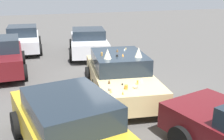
{
  "coord_description": "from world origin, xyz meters",
  "views": [
    {
      "loc": [
        -7.9,
        3.16,
        3.51
      ],
      "look_at": [
        0.0,
        0.3,
        0.9
      ],
      "focal_mm": 42.7,
      "sensor_mm": 36.0,
      "label": 1
    }
  ],
  "objects_px": {
    "parked_sedan_row_back_far": "(69,125)",
    "parked_sedan_near_right": "(0,56)",
    "parked_sedan_far_right": "(23,39)",
    "parked_sedan_row_back_center": "(88,42)",
    "art_car_decorated": "(120,74)"
  },
  "relations": [
    {
      "from": "art_car_decorated",
      "to": "parked_sedan_near_right",
      "type": "distance_m",
      "value": 5.45
    },
    {
      "from": "parked_sedan_far_right",
      "to": "parked_sedan_row_back_center",
      "type": "xyz_separation_m",
      "value": [
        -2.2,
        -3.28,
        0.02
      ]
    },
    {
      "from": "parked_sedan_near_right",
      "to": "parked_sedan_row_back_center",
      "type": "relative_size",
      "value": 0.86
    },
    {
      "from": "art_car_decorated",
      "to": "parked_sedan_far_right",
      "type": "xyz_separation_m",
      "value": [
        7.96,
        2.83,
        -0.01
      ]
    },
    {
      "from": "parked_sedan_row_back_far",
      "to": "parked_sedan_near_right",
      "type": "distance_m",
      "value": 6.89
    },
    {
      "from": "parked_sedan_row_back_far",
      "to": "parked_sedan_near_right",
      "type": "height_order",
      "value": "parked_sedan_near_right"
    },
    {
      "from": "parked_sedan_near_right",
      "to": "art_car_decorated",
      "type": "bearing_deg",
      "value": 46.28
    },
    {
      "from": "parked_sedan_row_back_far",
      "to": "parked_sedan_row_back_center",
      "type": "height_order",
      "value": "parked_sedan_row_back_center"
    },
    {
      "from": "parked_sedan_row_back_far",
      "to": "parked_sedan_far_right",
      "type": "relative_size",
      "value": 0.98
    },
    {
      "from": "art_car_decorated",
      "to": "parked_sedan_row_back_far",
      "type": "distance_m",
      "value": 3.72
    },
    {
      "from": "parked_sedan_far_right",
      "to": "parked_sedan_row_back_center",
      "type": "distance_m",
      "value": 3.95
    },
    {
      "from": "art_car_decorated",
      "to": "parked_sedan_row_back_center",
      "type": "bearing_deg",
      "value": -175.32
    },
    {
      "from": "art_car_decorated",
      "to": "parked_sedan_row_back_center",
      "type": "xyz_separation_m",
      "value": [
        5.76,
        -0.45,
        0.01
      ]
    },
    {
      "from": "parked_sedan_row_back_far",
      "to": "parked_sedan_far_right",
      "type": "distance_m",
      "value": 10.88
    },
    {
      "from": "parked_sedan_near_right",
      "to": "parked_sedan_far_right",
      "type": "xyz_separation_m",
      "value": [
        4.17,
        -1.09,
        -0.06
      ]
    }
  ]
}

